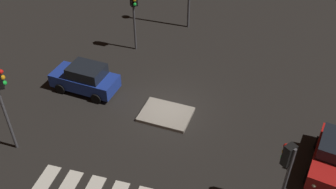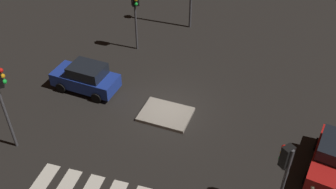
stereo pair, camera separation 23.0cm
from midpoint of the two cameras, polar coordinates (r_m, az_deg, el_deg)
ground_plane at (r=21.58m, az=-0.31°, el=-2.08°), size 80.00×80.00×0.00m
traffic_island at (r=21.07m, az=-0.63°, el=-2.96°), size 2.88×2.25×0.18m
car_blue at (r=22.93m, az=-12.40°, el=2.33°), size 4.06×2.19×1.71m
car_red at (r=19.38m, az=22.96°, el=-8.40°), size 2.42×4.11×1.70m
traffic_light_east at (r=15.57m, az=16.78°, el=-9.68°), size 0.53×0.54×3.74m
traffic_light_west at (r=25.12m, az=-5.32°, el=12.83°), size 0.54×0.53×4.25m
traffic_light_south at (r=18.67m, az=-23.77°, el=0.54°), size 0.53×0.54×4.68m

